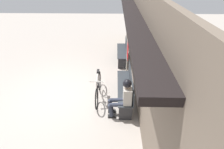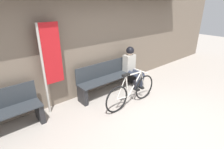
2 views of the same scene
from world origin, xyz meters
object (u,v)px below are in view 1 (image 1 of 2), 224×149
bicycle (98,88)px  banner_pole (128,44)px  park_bench_near (126,87)px  park_bench_far (123,52)px  person_seated (123,96)px

bicycle → banner_pole: bearing=147.1°
park_bench_near → park_bench_far: same height
person_seated → park_bench_far: 3.51m
park_bench_near → person_seated: size_ratio=1.61×
park_bench_far → person_seated: bearing=-2.0°
park_bench_far → banner_pole: size_ratio=0.84×
park_bench_far → banner_pole: (1.21, 0.10, 0.83)m
person_seated → park_bench_near: bearing=170.7°
park_bench_near → person_seated: (0.75, -0.12, 0.27)m
bicycle → banner_pole: size_ratio=0.80×
park_bench_far → banner_pole: bearing=5.0°
park_bench_far → park_bench_near: bearing=0.1°
park_bench_near → banner_pole: (-1.54, 0.10, 0.82)m
park_bench_near → park_bench_far: bearing=-179.9°
park_bench_near → bicycle: 0.88m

